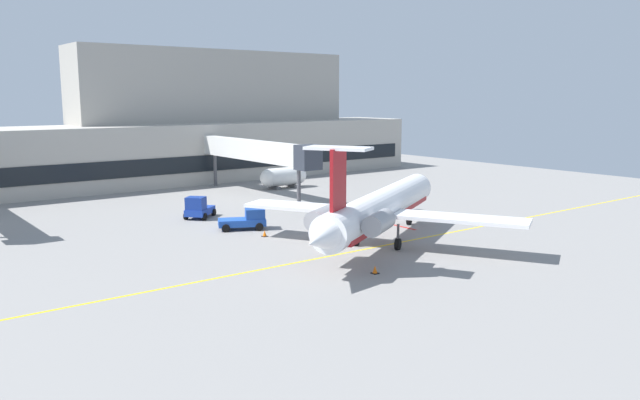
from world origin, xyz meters
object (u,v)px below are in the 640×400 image
(regional_jet, at_px, (380,208))
(baggage_tug, at_px, (246,220))
(fuel_tank, at_px, (283,177))
(pushback_tractor, at_px, (198,208))
(marshaller, at_px, (409,200))

(regional_jet, relative_size, baggage_tug, 5.58)
(regional_jet, relative_size, fuel_tank, 3.76)
(regional_jet, bearing_deg, fuel_tank, 69.00)
(pushback_tractor, distance_m, marshaller, 21.67)
(regional_jet, bearing_deg, marshaller, 36.62)
(baggage_tug, xyz_separation_m, marshaller, (18.59, -1.90, 0.12))
(fuel_tank, bearing_deg, baggage_tug, -131.74)
(fuel_tank, bearing_deg, marshaller, -85.62)
(baggage_tug, bearing_deg, pushback_tractor, 98.46)
(regional_jet, height_order, baggage_tug, regional_jet)
(fuel_tank, bearing_deg, regional_jet, -111.00)
(regional_jet, distance_m, pushback_tractor, 20.21)
(pushback_tractor, height_order, fuel_tank, fuel_tank)
(regional_jet, bearing_deg, baggage_tug, 113.14)
(regional_jet, relative_size, marshaller, 13.03)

